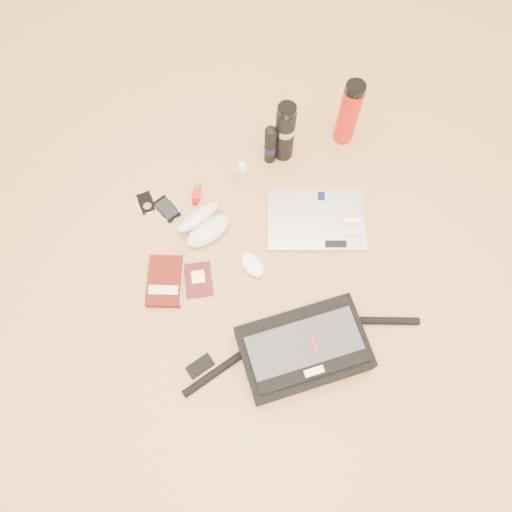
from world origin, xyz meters
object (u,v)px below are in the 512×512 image
object	(u,v)px
thermos_red	(349,113)
book	(165,281)
messenger_bag	(303,349)
thermos_black	(285,132)
laptop	(317,220)

from	to	relation	value
thermos_red	book	bearing A→B (deg)	-155.51
messenger_bag	thermos_black	bearing A→B (deg)	76.32
messenger_bag	thermos_red	bearing A→B (deg)	60.34
book	thermos_red	xyz separation A→B (m)	(0.81, 0.37, 0.13)
laptop	book	world-z (taller)	same
book	thermos_red	size ratio (longest dim) A/B	0.72
laptop	book	distance (m)	0.58
thermos_black	messenger_bag	bearing A→B (deg)	-104.96
laptop	thermos_black	world-z (taller)	thermos_black
thermos_black	thermos_red	distance (m)	0.25
laptop	thermos_black	bearing A→B (deg)	111.73
thermos_red	thermos_black	bearing A→B (deg)	179.85
thermos_red	laptop	bearing A→B (deg)	-126.33
messenger_bag	thermos_red	world-z (taller)	thermos_red
messenger_bag	laptop	world-z (taller)	messenger_bag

